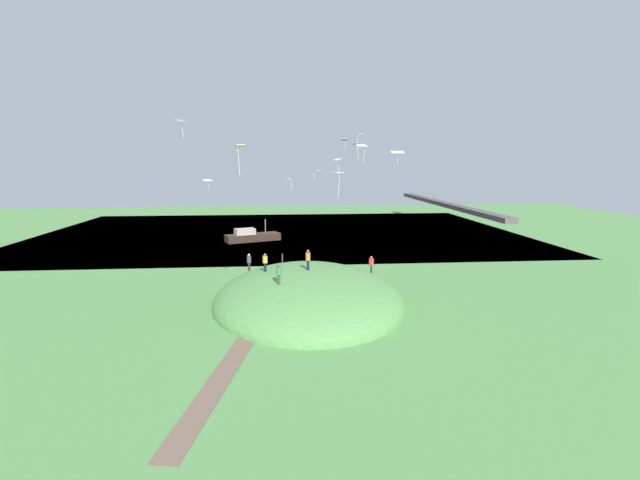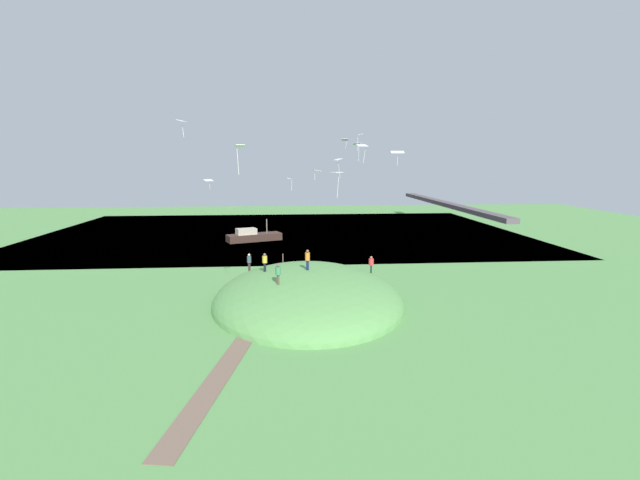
{
  "view_description": "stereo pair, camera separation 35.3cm",
  "coord_description": "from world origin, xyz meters",
  "px_view_note": "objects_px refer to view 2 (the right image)",
  "views": [
    {
      "loc": [
        48.09,
        -0.07,
        12.03
      ],
      "look_at": [
        4.03,
        3.77,
        4.53
      ],
      "focal_mm": 25.9,
      "sensor_mm": 36.0,
      "label": 1
    },
    {
      "loc": [
        48.12,
        0.28,
        12.03
      ],
      "look_at": [
        4.03,
        3.77,
        4.53
      ],
      "focal_mm": 25.9,
      "sensor_mm": 36.0,
      "label": 2
    }
  ],
  "objects_px": {
    "kite_1": "(345,140)",
    "kite_10": "(362,146)",
    "kite_3": "(338,160)",
    "person_walking_path": "(278,272)",
    "kite_9": "(317,171)",
    "kite_5": "(360,136)",
    "kite_0": "(182,122)",
    "kite_2": "(289,179)",
    "person_watching_kites": "(249,260)",
    "boat_on_lake": "(253,236)",
    "mooring_post": "(283,260)",
    "person_near_shore": "(371,263)",
    "kite_8": "(397,152)",
    "kite_7": "(240,149)",
    "kite_4": "(336,174)",
    "person_on_hilltop": "(307,257)",
    "person_with_child": "(265,260)",
    "kite_6": "(357,145)",
    "kite_11": "(208,181)"
  },
  "relations": [
    {
      "from": "person_on_hilltop",
      "to": "person_with_child",
      "type": "distance_m",
      "value": 3.92
    },
    {
      "from": "person_on_hilltop",
      "to": "person_watching_kites",
      "type": "bearing_deg",
      "value": 176.78
    },
    {
      "from": "kite_0",
      "to": "kite_1",
      "type": "bearing_deg",
      "value": 109.19
    },
    {
      "from": "person_near_shore",
      "to": "person_on_hilltop",
      "type": "bearing_deg",
      "value": -50.27
    },
    {
      "from": "person_with_child",
      "to": "kite_10",
      "type": "relative_size",
      "value": 0.85
    },
    {
      "from": "person_walking_path",
      "to": "kite_8",
      "type": "xyz_separation_m",
      "value": [
        -5.96,
        10.77,
        9.36
      ]
    },
    {
      "from": "person_with_child",
      "to": "kite_10",
      "type": "distance_m",
      "value": 16.12
    },
    {
      "from": "kite_3",
      "to": "kite_10",
      "type": "xyz_separation_m",
      "value": [
        5.62,
        1.85,
        1.44
      ]
    },
    {
      "from": "kite_5",
      "to": "kite_10",
      "type": "bearing_deg",
      "value": -2.64
    },
    {
      "from": "kite_0",
      "to": "kite_7",
      "type": "bearing_deg",
      "value": 28.29
    },
    {
      "from": "boat_on_lake",
      "to": "kite_5",
      "type": "distance_m",
      "value": 28.32
    },
    {
      "from": "person_near_shore",
      "to": "kite_0",
      "type": "xyz_separation_m",
      "value": [
        -5.72,
        -18.14,
        13.36
      ]
    },
    {
      "from": "person_walking_path",
      "to": "kite_9",
      "type": "xyz_separation_m",
      "value": [
        -16.03,
        4.23,
        7.57
      ]
    },
    {
      "from": "person_watching_kites",
      "to": "kite_8",
      "type": "distance_m",
      "value": 17.58
    },
    {
      "from": "kite_7",
      "to": "kite_11",
      "type": "relative_size",
      "value": 1.73
    },
    {
      "from": "kite_10",
      "to": "kite_5",
      "type": "bearing_deg",
      "value": 177.36
    },
    {
      "from": "person_on_hilltop",
      "to": "kite_3",
      "type": "bearing_deg",
      "value": 118.12
    },
    {
      "from": "boat_on_lake",
      "to": "kite_1",
      "type": "distance_m",
      "value": 24.84
    },
    {
      "from": "kite_5",
      "to": "kite_7",
      "type": "distance_m",
      "value": 18.52
    },
    {
      "from": "mooring_post",
      "to": "person_on_hilltop",
      "type": "bearing_deg",
      "value": 8.54
    },
    {
      "from": "person_with_child",
      "to": "kite_10",
      "type": "xyz_separation_m",
      "value": [
        -7.72,
        9.85,
        10.17
      ]
    },
    {
      "from": "person_watching_kites",
      "to": "person_near_shore",
      "type": "relative_size",
      "value": 1.09
    },
    {
      "from": "kite_3",
      "to": "kite_9",
      "type": "xyz_separation_m",
      "value": [
        1.91,
        -2.54,
        -1.12
      ]
    },
    {
      "from": "person_walking_path",
      "to": "kite_9",
      "type": "bearing_deg",
      "value": -54.17
    },
    {
      "from": "boat_on_lake",
      "to": "kite_10",
      "type": "relative_size",
      "value": 4.49
    },
    {
      "from": "kite_0",
      "to": "kite_1",
      "type": "distance_m",
      "value": 18.14
    },
    {
      "from": "person_on_hilltop",
      "to": "person_walking_path",
      "type": "distance_m",
      "value": 4.29
    },
    {
      "from": "kite_4",
      "to": "kite_6",
      "type": "bearing_deg",
      "value": 165.69
    },
    {
      "from": "kite_0",
      "to": "kite_10",
      "type": "xyz_separation_m",
      "value": [
        0.1,
        18.06,
        -2.33
      ]
    },
    {
      "from": "person_watching_kites",
      "to": "kite_3",
      "type": "xyz_separation_m",
      "value": [
        -8.46,
        9.74,
        9.74
      ]
    },
    {
      "from": "person_with_child",
      "to": "boat_on_lake",
      "type": "bearing_deg",
      "value": -151.88
    },
    {
      "from": "person_walking_path",
      "to": "kite_4",
      "type": "xyz_separation_m",
      "value": [
        -0.28,
        4.61,
        7.62
      ]
    },
    {
      "from": "kite_2",
      "to": "person_watching_kites",
      "type": "bearing_deg",
      "value": -52.96
    },
    {
      "from": "kite_2",
      "to": "kite_5",
      "type": "xyz_separation_m",
      "value": [
        -1.81,
        7.59,
        4.53
      ]
    },
    {
      "from": "person_near_shore",
      "to": "kite_9",
      "type": "xyz_separation_m",
      "value": [
        -9.33,
        -4.47,
        8.47
      ]
    },
    {
      "from": "kite_2",
      "to": "kite_9",
      "type": "distance_m",
      "value": 4.72
    },
    {
      "from": "boat_on_lake",
      "to": "mooring_post",
      "type": "height_order",
      "value": "boat_on_lake"
    },
    {
      "from": "boat_on_lake",
      "to": "kite_8",
      "type": "bearing_deg",
      "value": 95.29
    },
    {
      "from": "person_on_hilltop",
      "to": "kite_7",
      "type": "xyz_separation_m",
      "value": [
        3.54,
        -5.21,
        9.05
      ]
    },
    {
      "from": "kite_5",
      "to": "kite_2",
      "type": "bearing_deg",
      "value": -76.62
    },
    {
      "from": "person_watching_kites",
      "to": "kite_2",
      "type": "distance_m",
      "value": 9.33
    },
    {
      "from": "kite_6",
      "to": "kite_5",
      "type": "bearing_deg",
      "value": -1.37
    },
    {
      "from": "kite_4",
      "to": "kite_5",
      "type": "bearing_deg",
      "value": 163.73
    },
    {
      "from": "boat_on_lake",
      "to": "kite_0",
      "type": "distance_m",
      "value": 27.92
    },
    {
      "from": "kite_5",
      "to": "kite_9",
      "type": "distance_m",
      "value": 6.05
    },
    {
      "from": "kite_3",
      "to": "person_near_shore",
      "type": "bearing_deg",
      "value": 9.75
    },
    {
      "from": "kite_1",
      "to": "kite_10",
      "type": "height_order",
      "value": "kite_1"
    },
    {
      "from": "boat_on_lake",
      "to": "person_watching_kites",
      "type": "distance_m",
      "value": 25.85
    },
    {
      "from": "person_walking_path",
      "to": "kite_1",
      "type": "bearing_deg",
      "value": -61.99
    },
    {
      "from": "kite_8",
      "to": "kite_9",
      "type": "distance_m",
      "value": 12.14
    }
  ]
}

